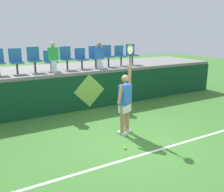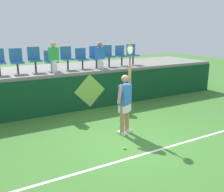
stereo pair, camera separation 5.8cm
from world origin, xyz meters
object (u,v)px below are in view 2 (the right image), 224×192
at_px(stadium_chair_9, 132,53).
at_px(spectator_1, 100,55).
at_px(tennis_ball, 125,148).
at_px(stadium_chair_3, 51,60).
at_px(stadium_chair_6, 95,56).
at_px(stadium_chair_7, 108,55).
at_px(tennis_player, 125,101).
at_px(spectator_0, 54,57).
at_px(stadium_chair_2, 35,58).
at_px(stadium_chair_8, 121,54).
at_px(stadium_chair_5, 82,57).
at_px(water_bottle, 103,66).
at_px(stadium_chair_1, 17,60).
at_px(stadium_chair_4, 67,57).

distance_m(stadium_chair_9, spectator_1, 1.86).
relative_size(tennis_ball, stadium_chair_3, 0.09).
distance_m(stadium_chair_6, stadium_chair_7, 0.60).
bearing_deg(tennis_player, spectator_0, 108.68).
height_order(stadium_chair_2, stadium_chair_8, stadium_chair_2).
bearing_deg(stadium_chair_2, tennis_ball, -76.25).
bearing_deg(stadium_chair_5, spectator_0, -161.78).
xyz_separation_m(water_bottle, stadium_chair_8, (1.23, 0.66, 0.35)).
distance_m(tennis_ball, water_bottle, 4.33).
distance_m(stadium_chair_5, stadium_chair_6, 0.62).
xyz_separation_m(tennis_player, water_bottle, (0.80, 2.90, 0.60)).
relative_size(stadium_chair_2, stadium_chair_5, 1.13).
bearing_deg(stadium_chair_8, stadium_chair_2, 179.93).
distance_m(stadium_chair_1, stadium_chair_3, 1.22).
bearing_deg(stadium_chair_4, stadium_chair_2, 179.95).
xyz_separation_m(tennis_ball, stadium_chair_5, (0.75, 4.46, 1.85)).
bearing_deg(spectator_1, spectator_0, -179.61).
bearing_deg(stadium_chair_2, tennis_player, -65.03).
distance_m(stadium_chair_2, stadium_chair_6, 2.46).
height_order(stadium_chair_3, stadium_chair_5, stadium_chair_5).
bearing_deg(spectator_1, tennis_ball, -108.65).
bearing_deg(stadium_chair_3, stadium_chair_4, 0.51).
bearing_deg(stadium_chair_2, stadium_chair_3, -0.65).
bearing_deg(spectator_1, stadium_chair_5, 147.14).
bearing_deg(spectator_1, stadium_chair_4, 161.96).
xyz_separation_m(stadium_chair_1, stadium_chair_9, (4.90, -0.00, 0.02)).
distance_m(tennis_ball, stadium_chair_8, 5.50).
bearing_deg(stadium_chair_1, tennis_player, -57.36).
bearing_deg(stadium_chair_1, stadium_chair_8, -0.07).
bearing_deg(stadium_chair_9, water_bottle, -159.98).
xyz_separation_m(stadium_chair_9, spectator_1, (-1.81, -0.40, 0.04)).
relative_size(tennis_ball, spectator_1, 0.06).
relative_size(water_bottle, stadium_chair_1, 0.31).
relative_size(tennis_player, stadium_chair_5, 3.17).
bearing_deg(stadium_chair_8, stadium_chair_5, 179.98).
xyz_separation_m(stadium_chair_2, stadium_chair_9, (4.28, 0.00, -0.01)).
height_order(stadium_chair_2, spectator_0, spectator_0).
distance_m(stadium_chair_3, spectator_1, 1.91).
xyz_separation_m(tennis_player, stadium_chair_2, (-1.66, 3.56, 0.97)).
relative_size(tennis_ball, water_bottle, 0.24).
bearing_deg(tennis_player, stadium_chair_8, 60.29).
xyz_separation_m(stadium_chair_1, stadium_chair_7, (3.69, -0.00, 0.02)).
relative_size(stadium_chair_6, stadium_chair_8, 1.02).
bearing_deg(stadium_chair_2, stadium_chair_7, -0.04).
bearing_deg(stadium_chair_8, stadium_chair_9, 0.45).
bearing_deg(stadium_chair_2, stadium_chair_6, 0.02).
distance_m(stadium_chair_7, spectator_0, 2.50).
bearing_deg(stadium_chair_8, spectator_1, -161.99).
bearing_deg(stadium_chair_1, stadium_chair_7, -0.04).
relative_size(stadium_chair_2, stadium_chair_6, 1.05).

